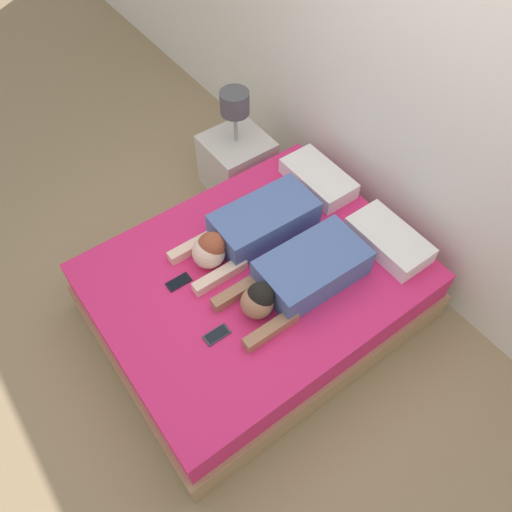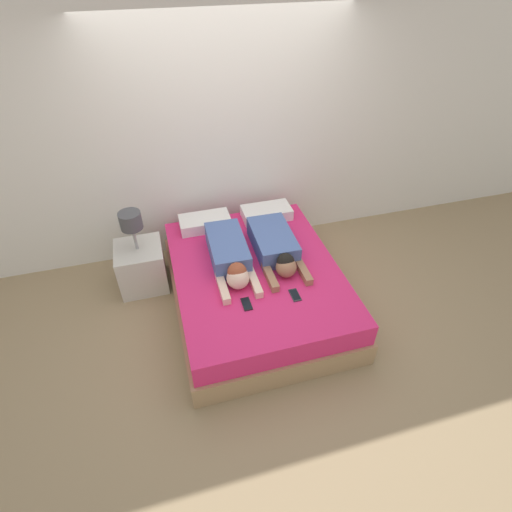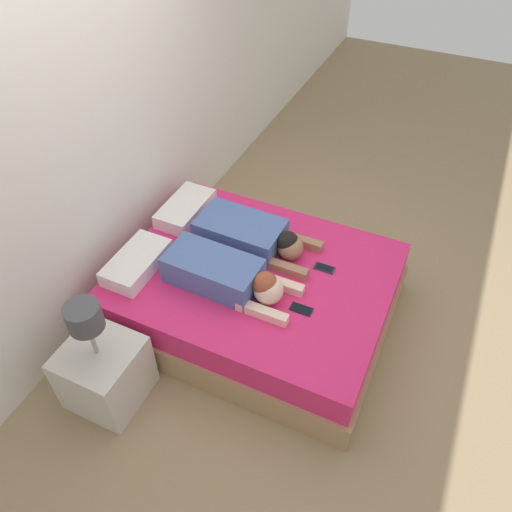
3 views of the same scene
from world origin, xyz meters
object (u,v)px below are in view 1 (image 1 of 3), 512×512
Objects in this scene: pillow_head_left at (318,178)px; nightstand at (237,160)px; person_right at (300,275)px; pillow_head_right at (389,240)px; cell_phone_left at (179,282)px; person_left at (250,229)px; cell_phone_right at (217,335)px; bed at (256,291)px.

nightstand is (-0.74, -0.20, -0.26)m from pillow_head_left.
pillow_head_right is at bearing 80.88° from person_right.
person_right reaches higher than pillow_head_left.
person_right is at bearing 52.39° from cell_phone_left.
person_left reaches higher than cell_phone_right.
cell_phone_right is at bearing -90.85° from person_right.
bed is at bearing -148.84° from person_right.
cell_phone_right is at bearing -62.59° from bed.
nightstand reaches higher than person_right.
pillow_head_left is at bearing 114.87° from cell_phone_right.
cell_phone_right is 1.70m from nightstand.
cell_phone_left is at bearing -127.61° from person_right.
pillow_head_right is 0.67m from person_right.
pillow_head_left is at bearing 15.07° from nightstand.
bed is at bearing -66.60° from pillow_head_left.
nightstand reaches higher than cell_phone_left.
person_right is at bearing 3.42° from person_left.
pillow_head_right reaches higher than cell_phone_left.
person_left is at bearing -29.57° from nightstand.
person_right is 0.75m from cell_phone_left.
person_right is (0.47, 0.03, -0.01)m from person_left.
nightstand is at bearing 141.26° from cell_phone_right.
person_right is (0.24, 0.15, 0.34)m from bed.
person_right reaches higher than bed.
bed is at bearing 64.59° from cell_phone_left.
cell_phone_left is (-0.56, -1.25, -0.06)m from pillow_head_right.
bed is at bearing 117.41° from cell_phone_right.
bed is 0.43m from person_left.
person_right is 1.03× the size of nightstand.
pillow_head_left reaches higher than cell_phone_left.
person_left reaches higher than bed.
person_left is at bearing 152.10° from bed.
cell_phone_right reaches higher than bed.
bed is 3.73× the size of pillow_head_left.
person_left reaches higher than pillow_head_right.
nightstand is (-1.32, 1.06, -0.20)m from cell_phone_right.
pillow_head_left is at bearing 131.92° from person_right.
bed is at bearing -27.90° from person_left.
cell_phone_right is (0.23, -0.45, 0.25)m from bed.
person_left reaches higher than cell_phone_left.
pillow_head_right is (0.35, 0.81, 0.31)m from bed.
nightstand reaches higher than cell_phone_right.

